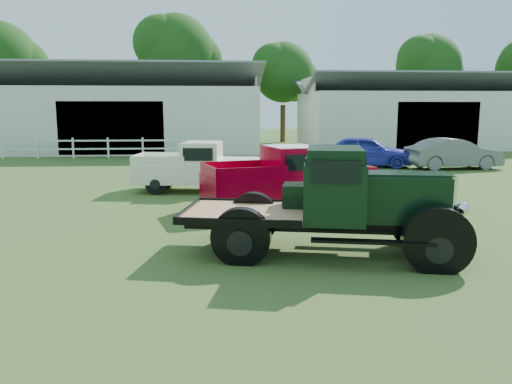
{
  "coord_description": "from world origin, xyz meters",
  "views": [
    {
      "loc": [
        -0.66,
        -9.74,
        2.91
      ],
      "look_at": [
        0.2,
        1.2,
        1.05
      ],
      "focal_mm": 35.0,
      "sensor_mm": 36.0,
      "label": 1
    }
  ],
  "objects_px": {
    "red_pickup": "(289,177)",
    "misc_car_blue": "(367,151)",
    "misc_car_grey": "(454,154)",
    "white_pickup": "(200,167)",
    "vintage_flatbed": "(328,202)"
  },
  "relations": [
    {
      "from": "white_pickup",
      "to": "vintage_flatbed",
      "type": "bearing_deg",
      "value": -62.28
    },
    {
      "from": "misc_car_blue",
      "to": "white_pickup",
      "type": "bearing_deg",
      "value": 147.43
    },
    {
      "from": "red_pickup",
      "to": "misc_car_blue",
      "type": "relative_size",
      "value": 1.12
    },
    {
      "from": "misc_car_grey",
      "to": "misc_car_blue",
      "type": "bearing_deg",
      "value": 66.26
    },
    {
      "from": "vintage_flatbed",
      "to": "white_pickup",
      "type": "bearing_deg",
      "value": 121.46
    },
    {
      "from": "red_pickup",
      "to": "white_pickup",
      "type": "height_order",
      "value": "red_pickup"
    },
    {
      "from": "misc_car_grey",
      "to": "vintage_flatbed",
      "type": "bearing_deg",
      "value": 140.92
    },
    {
      "from": "misc_car_grey",
      "to": "white_pickup",
      "type": "bearing_deg",
      "value": 110.15
    },
    {
      "from": "misc_car_blue",
      "to": "vintage_flatbed",
      "type": "bearing_deg",
      "value": 177.25
    },
    {
      "from": "white_pickup",
      "to": "misc_car_blue",
      "type": "xyz_separation_m",
      "value": [
        8.07,
        6.92,
        -0.09
      ]
    },
    {
      "from": "vintage_flatbed",
      "to": "misc_car_grey",
      "type": "relative_size",
      "value": 1.22
    },
    {
      "from": "misc_car_blue",
      "to": "misc_car_grey",
      "type": "height_order",
      "value": "misc_car_blue"
    },
    {
      "from": "red_pickup",
      "to": "misc_car_grey",
      "type": "height_order",
      "value": "red_pickup"
    },
    {
      "from": "misc_car_blue",
      "to": "misc_car_grey",
      "type": "xyz_separation_m",
      "value": [
        3.87,
        -1.31,
        -0.03
      ]
    },
    {
      "from": "vintage_flatbed",
      "to": "misc_car_grey",
      "type": "bearing_deg",
      "value": 67.85
    }
  ]
}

